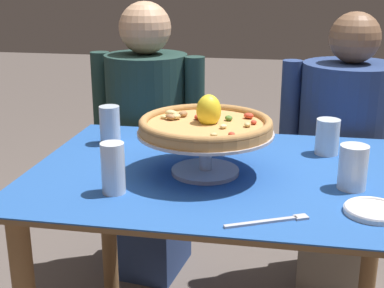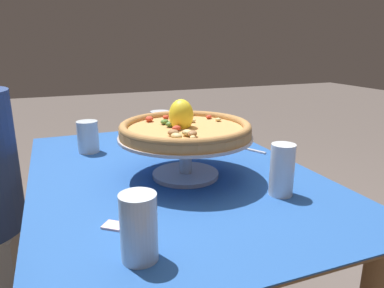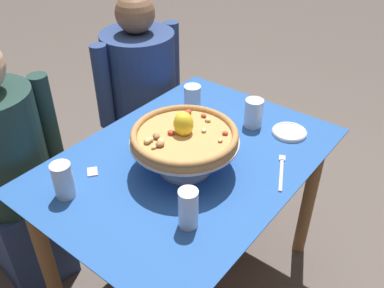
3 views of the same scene
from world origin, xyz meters
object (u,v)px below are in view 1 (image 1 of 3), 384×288
(dinner_fork, at_px, (272,221))
(water_glass_back_right, at_px, (327,139))
(diner_right, at_px, (344,159))
(sugar_packet, at_px, (151,142))
(diner_left, at_px, (148,148))
(water_glass_back_left, at_px, (110,127))
(pizza, at_px, (206,124))
(side_plate, at_px, (373,210))
(pizza_stand, at_px, (205,144))
(water_glass_front_left, at_px, (113,171))
(water_glass_side_right, at_px, (353,170))

(dinner_fork, bearing_deg, water_glass_back_right, 74.00)
(diner_right, bearing_deg, sugar_packet, -148.33)
(diner_left, bearing_deg, diner_right, 1.40)
(water_glass_back_left, bearing_deg, pizza, -31.63)
(diner_left, bearing_deg, sugar_packet, -73.31)
(pizza, relative_size, side_plate, 2.68)
(pizza_stand, bearing_deg, pizza, 85.38)
(water_glass_front_left, bearing_deg, water_glass_back_left, 109.92)
(water_glass_front_left, height_order, side_plate, water_glass_front_left)
(water_glass_side_right, xyz_separation_m, sugar_packet, (-0.63, 0.29, -0.05))
(pizza_stand, xyz_separation_m, sugar_packet, (-0.23, 0.25, -0.09))
(water_glass_front_left, relative_size, dinner_fork, 0.70)
(water_glass_back_right, xyz_separation_m, diner_right, (0.11, 0.43, -0.21))
(side_plate, bearing_deg, water_glass_front_left, 179.03)
(diner_left, bearing_deg, pizza_stand, -61.87)
(water_glass_back_left, height_order, side_plate, water_glass_back_left)
(pizza_stand, relative_size, dinner_fork, 2.00)
(side_plate, distance_m, diner_left, 1.18)
(side_plate, relative_size, diner_left, 0.12)
(side_plate, bearing_deg, diner_left, 132.93)
(water_glass_side_right, relative_size, diner_left, 0.10)
(water_glass_back_right, height_order, water_glass_front_left, water_glass_front_left)
(water_glass_back_left, height_order, dinner_fork, water_glass_back_left)
(water_glass_back_right, distance_m, sugar_packet, 0.59)
(dinner_fork, xyz_separation_m, sugar_packet, (-0.43, 0.54, -0.00))
(pizza, distance_m, sugar_packet, 0.37)
(diner_right, bearing_deg, water_glass_side_right, -94.40)
(pizza, bearing_deg, side_plate, -24.20)
(pizza_stand, relative_size, water_glass_side_right, 3.21)
(side_plate, bearing_deg, diner_right, 88.81)
(pizza, height_order, diner_left, diner_left)
(water_glass_back_left, relative_size, dinner_fork, 0.66)
(pizza, relative_size, water_glass_back_right, 3.32)
(sugar_packet, xyz_separation_m, diner_left, (-0.12, 0.41, -0.16))
(pizza_stand, bearing_deg, water_glass_side_right, -6.11)
(pizza_stand, bearing_deg, dinner_fork, -54.98)
(water_glass_back_right, distance_m, diner_right, 0.49)
(sugar_packet, bearing_deg, diner_right, 31.67)
(water_glass_back_left, xyz_separation_m, dinner_fork, (0.57, -0.52, -0.05))
(water_glass_front_left, relative_size, water_glass_back_left, 1.06)
(dinner_fork, xyz_separation_m, diner_left, (-0.55, 0.94, -0.16))
(pizza, height_order, water_glass_back_left, pizza)
(diner_right, bearing_deg, water_glass_back_right, -103.70)
(water_glass_back_right, distance_m, side_plate, 0.45)
(sugar_packet, bearing_deg, pizza, -47.33)
(water_glass_back_right, distance_m, water_glass_side_right, 0.29)
(water_glass_front_left, height_order, diner_left, diner_left)
(pizza_stand, xyz_separation_m, water_glass_side_right, (0.41, -0.04, -0.03))
(pizza, distance_m, water_glass_side_right, 0.42)
(water_glass_back_left, distance_m, side_plate, 0.91)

